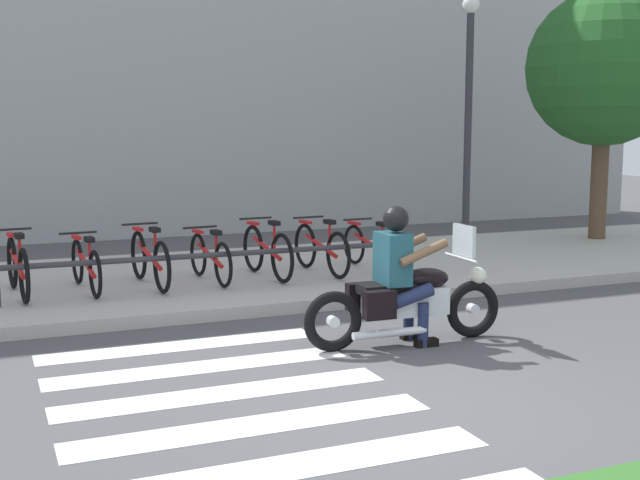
% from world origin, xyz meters
% --- Properties ---
extents(ground_plane, '(48.00, 48.00, 0.00)m').
position_xyz_m(ground_plane, '(0.00, 0.00, 0.00)').
color(ground_plane, '#4C4C4F').
extents(sidewalk, '(24.00, 4.40, 0.15)m').
position_xyz_m(sidewalk, '(0.00, 5.46, 0.07)').
color(sidewalk, '#B7B2A8').
rests_on(sidewalk, ground).
extents(crosswalk_stripe_1, '(2.80, 0.40, 0.01)m').
position_xyz_m(crosswalk_stripe_1, '(-1.26, -0.80, 0.00)').
color(crosswalk_stripe_1, white).
rests_on(crosswalk_stripe_1, ground).
extents(crosswalk_stripe_2, '(2.80, 0.40, 0.01)m').
position_xyz_m(crosswalk_stripe_2, '(-1.26, 0.00, 0.00)').
color(crosswalk_stripe_2, white).
rests_on(crosswalk_stripe_2, ground).
extents(crosswalk_stripe_3, '(2.80, 0.40, 0.01)m').
position_xyz_m(crosswalk_stripe_3, '(-1.26, 0.80, 0.00)').
color(crosswalk_stripe_3, white).
rests_on(crosswalk_stripe_3, ground).
extents(crosswalk_stripe_4, '(2.80, 0.40, 0.01)m').
position_xyz_m(crosswalk_stripe_4, '(-1.26, 1.60, 0.00)').
color(crosswalk_stripe_4, white).
rests_on(crosswalk_stripe_4, ground).
extents(crosswalk_stripe_5, '(2.80, 0.40, 0.01)m').
position_xyz_m(crosswalk_stripe_5, '(-1.26, 2.40, 0.00)').
color(crosswalk_stripe_5, white).
rests_on(crosswalk_stripe_5, ground).
extents(motorcycle, '(2.19, 0.63, 1.20)m').
position_xyz_m(motorcycle, '(0.90, 1.59, 0.45)').
color(motorcycle, black).
rests_on(motorcycle, ground).
extents(rider, '(0.64, 0.55, 1.42)m').
position_xyz_m(rider, '(0.82, 1.60, 0.81)').
color(rider, '#1E4C59').
rests_on(rider, ground).
extents(bicycle_0, '(0.48, 1.71, 0.80)m').
position_xyz_m(bicycle_0, '(-2.66, 4.87, 0.51)').
color(bicycle_0, black).
rests_on(bicycle_0, sidewalk).
extents(bicycle_1, '(0.48, 1.64, 0.71)m').
position_xyz_m(bicycle_1, '(-1.86, 4.87, 0.48)').
color(bicycle_1, black).
rests_on(bicycle_1, sidewalk).
extents(bicycle_2, '(0.48, 1.73, 0.79)m').
position_xyz_m(bicycle_2, '(-1.06, 4.87, 0.51)').
color(bicycle_2, black).
rests_on(bicycle_2, sidewalk).
extents(bicycle_3, '(0.48, 1.55, 0.72)m').
position_xyz_m(bicycle_3, '(-0.26, 4.87, 0.48)').
color(bicycle_3, black).
rests_on(bicycle_3, sidewalk).
extents(bicycle_4, '(0.48, 1.63, 0.80)m').
position_xyz_m(bicycle_4, '(0.54, 4.87, 0.51)').
color(bicycle_4, black).
rests_on(bicycle_4, sidewalk).
extents(bicycle_5, '(0.48, 1.64, 0.78)m').
position_xyz_m(bicycle_5, '(1.34, 4.87, 0.51)').
color(bicycle_5, black).
rests_on(bicycle_5, sidewalk).
extents(bicycle_6, '(0.48, 1.64, 0.72)m').
position_xyz_m(bicycle_6, '(2.14, 4.87, 0.48)').
color(bicycle_6, black).
rests_on(bicycle_6, sidewalk).
extents(bike_rack, '(5.40, 0.07, 0.49)m').
position_xyz_m(bike_rack, '(-0.26, 4.32, 0.58)').
color(bike_rack, '#333338').
rests_on(bike_rack, sidewalk).
extents(street_lamp, '(0.28, 0.28, 4.26)m').
position_xyz_m(street_lamp, '(4.34, 5.86, 2.58)').
color(street_lamp, '#2D2D33').
rests_on(street_lamp, ground).
extents(tree_near_rack, '(2.81, 2.81, 4.65)m').
position_xyz_m(tree_near_rack, '(7.45, 6.26, 3.22)').
color(tree_near_rack, brown).
rests_on(tree_near_rack, ground).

